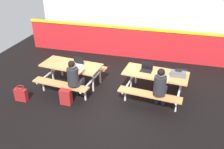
{
  "coord_description": "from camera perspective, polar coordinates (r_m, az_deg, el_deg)",
  "views": [
    {
      "loc": [
        1.55,
        -5.6,
        3.75
      ],
      "look_at": [
        0.0,
        0.14,
        0.55
      ],
      "focal_mm": 38.45,
      "sensor_mm": 36.0,
      "label": 1
    }
  ],
  "objects": [
    {
      "name": "backpack_dark",
      "position": [
        6.5,
        -10.87,
        -5.22
      ],
      "size": [
        0.3,
        0.22,
        0.44
      ],
      "color": "maroon",
      "rests_on": "ground"
    },
    {
      "name": "laptop_silver",
      "position": [
        6.9,
        -8.18,
        2.59
      ],
      "size": [
        0.34,
        0.25,
        0.22
      ],
      "color": "silver",
      "rests_on": "picnic_table_left"
    },
    {
      "name": "student_further",
      "position": [
        6.04,
        11.4,
        -2.54
      ],
      "size": [
        0.39,
        0.54,
        1.21
      ],
      "color": "#2D2D38",
      "rests_on": "ground"
    },
    {
      "name": "picnic_table_right",
      "position": [
        6.62,
        10.24,
        -0.87
      ],
      "size": [
        1.79,
        1.71,
        0.74
      ],
      "color": "tan",
      "rests_on": "ground"
    },
    {
      "name": "satchel_spare",
      "position": [
        7.63,
        16.1,
        -0.49
      ],
      "size": [
        0.3,
        0.22,
        0.44
      ],
      "color": "black",
      "rests_on": "ground"
    },
    {
      "name": "student_nearer",
      "position": [
        6.38,
        -8.91,
        -0.53
      ],
      "size": [
        0.39,
        0.54,
        1.21
      ],
      "color": "#2D2D38",
      "rests_on": "ground"
    },
    {
      "name": "picnic_table_left",
      "position": [
        7.06,
        -9.6,
        1.14
      ],
      "size": [
        1.79,
        1.71,
        0.74
      ],
      "color": "tan",
      "rests_on": "ground"
    },
    {
      "name": "toolbox_grey",
      "position": [
        6.45,
        15.41,
        0.1
      ],
      "size": [
        0.4,
        0.18,
        0.18
      ],
      "color": "#595B60",
      "rests_on": "picnic_table_right"
    },
    {
      "name": "tote_bag_bright",
      "position": [
        6.97,
        -20.81,
        -4.46
      ],
      "size": [
        0.34,
        0.21,
        0.43
      ],
      "color": "maroon",
      "rests_on": "ground"
    },
    {
      "name": "ground_plane",
      "position": [
        6.92,
        -0.29,
        -4.6
      ],
      "size": [
        10.0,
        10.0,
        0.02
      ],
      "primitive_type": "cube",
      "color": "black"
    },
    {
      "name": "accent_backdrop",
      "position": [
        8.79,
        4.43,
        11.69
      ],
      "size": [
        8.0,
        0.14,
        2.6
      ],
      "color": "red",
      "rests_on": "ground"
    },
    {
      "name": "laptop_dark",
      "position": [
        6.59,
        8.19,
        1.31
      ],
      "size": [
        0.34,
        0.25,
        0.22
      ],
      "color": "black",
      "rests_on": "picnic_table_right"
    }
  ]
}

